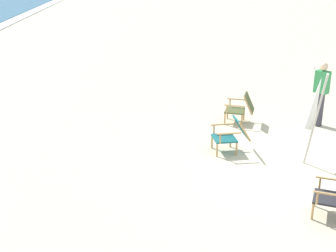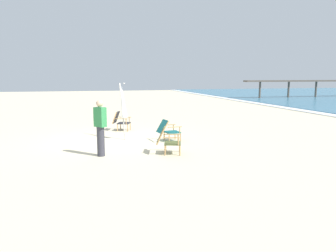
% 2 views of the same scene
% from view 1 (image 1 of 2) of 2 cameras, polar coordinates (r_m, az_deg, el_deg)
% --- Properties ---
extents(ground_plane, '(80.00, 80.00, 0.00)m').
position_cam_1_polar(ground_plane, '(10.29, 18.32, -4.43)').
color(ground_plane, beige).
extents(beach_chair_back_left, '(0.68, 0.85, 0.77)m').
position_cam_1_polar(beach_chair_back_left, '(10.32, 7.82, -0.92)').
color(beach_chair_back_left, '#196066').
rests_on(beach_chair_back_left, ground).
extents(beach_chair_front_right, '(0.74, 0.85, 0.80)m').
position_cam_1_polar(beach_chair_front_right, '(12.10, 8.92, 2.29)').
color(beach_chair_front_right, '#515B33').
rests_on(beach_chair_front_right, ground).
extents(umbrella_furled_white, '(0.62, 0.32, 2.07)m').
position_cam_1_polar(umbrella_furled_white, '(9.62, 17.47, 2.60)').
color(umbrella_furled_white, '#B7B2A8').
rests_on(umbrella_furled_white, ground).
extents(person_near_chairs, '(0.39, 0.37, 1.63)m').
position_cam_1_polar(person_near_chairs, '(12.26, 18.12, 3.77)').
color(person_near_chairs, '#383842').
rests_on(person_near_chairs, ground).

